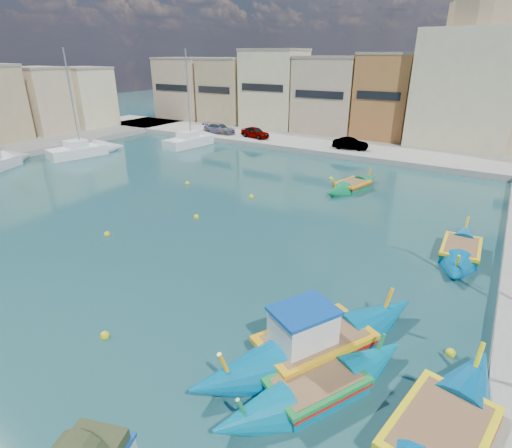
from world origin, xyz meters
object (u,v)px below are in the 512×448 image
Objects in this scene: luzzu_green at (352,186)px; yacht_midnorth at (93,150)px; luzzu_turquoise_cabin at (314,344)px; luzzu_cyan_mid at (460,251)px; luzzu_cyan_south at (439,437)px; luzzu_blue_south at (317,388)px; yacht_mid at (3,162)px; yacht_north at (200,140)px; church_block at (470,71)px.

yacht_midnorth reaches higher than luzzu_green.
luzzu_turquoise_cabin is 1.28× the size of luzzu_cyan_mid.
luzzu_turquoise_cabin is at bearing 160.90° from luzzu_cyan_south.
luzzu_turquoise_cabin is 20.14m from luzzu_green.
yacht_mid is (-37.54, 9.80, 0.21)m from luzzu_blue_south.
luzzu_cyan_south is (9.96, -20.96, 0.06)m from luzzu_green.
luzzu_cyan_mid is 12.05m from luzzu_green.
luzzu_turquoise_cabin is 37.54m from yacht_mid.
luzzu_cyan_south is 42.63m from yacht_north.
luzzu_green is at bearing 19.85° from yacht_mid.
luzzu_green is (-4.96, -20.96, -8.17)m from church_block.
yacht_midnorth is (-33.29, -24.08, -7.95)m from church_block.
yacht_midnorth is at bearing -173.72° from luzzu_green.
luzzu_cyan_mid is (3.54, 11.36, -0.15)m from luzzu_turquoise_cabin.
luzzu_cyan_south is at bearing -64.58° from luzzu_green.
church_block reaches higher than luzzu_green.
luzzu_cyan_south is 0.79× the size of yacht_north.
church_block is 2.63× the size of luzzu_green.
yacht_midnorth is (-33.75, 16.28, 0.06)m from luzzu_turquoise_cabin.
yacht_mid is at bearing -138.30° from church_block.
luzzu_cyan_mid reaches higher than luzzu_green.
yacht_north reaches higher than luzzu_green.
luzzu_blue_south is (-2.65, -13.04, -0.01)m from luzzu_cyan_mid.
luzzu_cyan_mid reaches higher than luzzu_blue_south.
yacht_north is 1.03× the size of yacht_mid.
yacht_mid is (-36.65, 8.12, 0.05)m from luzzu_turquoise_cabin.
church_block is 1.91× the size of luzzu_turquoise_cabin.
luzzu_turquoise_cabin is 1.10× the size of luzzu_cyan_south.
luzzu_turquoise_cabin is 0.87× the size of yacht_midnorth.
luzzu_blue_south is (6.32, -21.07, -0.01)m from luzzu_green.
luzzu_blue_south is at bearing -45.15° from yacht_north.
luzzu_turquoise_cabin is at bearing -12.49° from yacht_mid.
luzzu_green is 28.49m from yacht_midnorth.
yacht_mid is at bearing 166.76° from luzzu_cyan_south.
yacht_mid is at bearing -160.15° from luzzu_green.
yacht_north is at bearing 58.52° from yacht_midnorth.
luzzu_green is (-8.97, 8.04, -0.00)m from luzzu_cyan_mid.
luzzu_cyan_south is 0.79× the size of yacht_midnorth.
church_block reaches higher than yacht_midnorth.
luzzu_cyan_south is at bearing 1.68° from luzzu_blue_south.
luzzu_cyan_mid is at bearing -7.51° from yacht_midnorth.
yacht_midnorth is (-6.39, -10.44, 0.00)m from yacht_north.
yacht_north reaches higher than luzzu_turquoise_cabin.
yacht_north is at bearing 153.57° from luzzu_cyan_mid.
yacht_north is at bearing -153.11° from church_block.
yacht_midnorth is 8.66m from yacht_mid.
yacht_midnorth is at bearing 154.25° from luzzu_turquoise_cabin.
yacht_mid reaches higher than luzzu_blue_south.
luzzu_turquoise_cabin is at bearing 117.95° from luzzu_blue_south.
yacht_north reaches higher than luzzu_blue_south.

